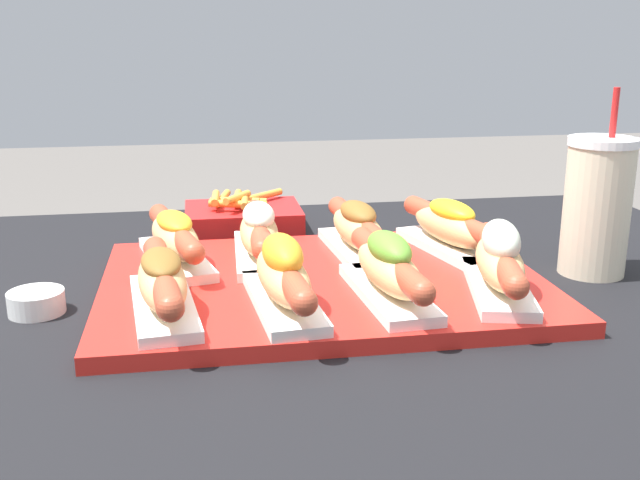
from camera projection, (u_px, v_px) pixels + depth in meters
serving_tray at (323, 284)px, 0.88m from camera, size 0.51×0.37×0.02m
hot_dog_0 at (162, 282)px, 0.77m from camera, size 0.08×0.22×0.06m
hot_dog_1 at (283, 275)px, 0.78m from camera, size 0.08×0.23×0.08m
hot_dog_2 at (389, 268)px, 0.80m from camera, size 0.07×0.23×0.07m
hot_dog_3 at (500, 261)px, 0.82m from camera, size 0.10×0.22×0.08m
hot_dog_4 at (175, 238)px, 0.92m from camera, size 0.10×0.22×0.06m
hot_dog_5 at (259, 233)px, 0.94m from camera, size 0.07×0.23×0.07m
hot_dog_6 at (358, 229)px, 0.96m from camera, size 0.07×0.23×0.07m
hot_dog_7 at (451, 227)px, 0.97m from camera, size 0.10×0.22×0.07m
sauce_bowl at (36, 301)px, 0.82m from camera, size 0.06×0.06×0.03m
drink_cup at (597, 207)px, 0.93m from camera, size 0.08×0.08×0.23m
fries_basket at (243, 216)px, 1.15m from camera, size 0.18×0.15×0.06m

